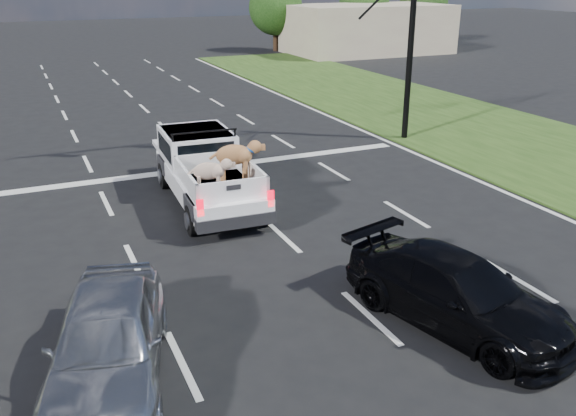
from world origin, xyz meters
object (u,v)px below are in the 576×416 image
traffic_signal (354,9)px  pickup_truck (207,169)px  silver_sedan (108,339)px  black_coupe (457,292)px

traffic_signal → pickup_truck: traffic_signal is taller
silver_sedan → traffic_signal: bearing=60.8°
black_coupe → pickup_truck: bearing=90.2°
pickup_truck → silver_sedan: (-3.66, -6.87, -0.24)m
pickup_truck → black_coupe: pickup_truck is taller
silver_sedan → black_coupe: bearing=6.2°
pickup_truck → traffic_signal: bearing=32.0°
traffic_signal → black_coupe: size_ratio=2.10×
black_coupe → traffic_signal: bearing=54.2°
pickup_truck → silver_sedan: pickup_truck is taller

